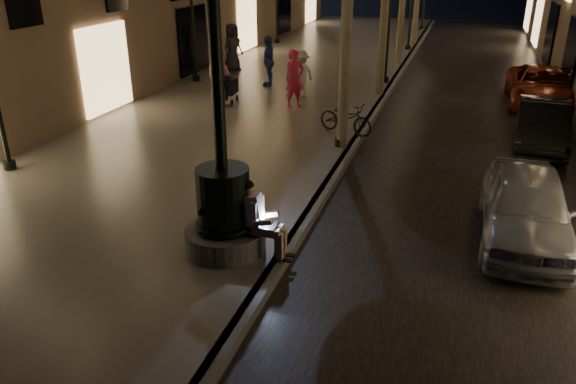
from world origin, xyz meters
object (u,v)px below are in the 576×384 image
at_px(lamp_curb_b, 390,0).
at_px(pedestrian_dark, 233,47).
at_px(car_second, 542,124).
at_px(pedestrian_pink, 220,77).
at_px(stroller, 229,87).
at_px(car_third, 541,87).
at_px(bicycle, 346,118).
at_px(fountain_lamppost, 223,196).
at_px(car_front, 526,207).
at_px(lamp_left_b, 191,0).
at_px(seated_man_laptop, 258,216).
at_px(pedestrian_red, 295,79).
at_px(pedestrian_white, 301,74).
at_px(lamp_curb_a, 344,28).
at_px(pedestrian_blue, 269,61).

height_order(lamp_curb_b, pedestrian_dark, lamp_curb_b).
xyz_separation_m(car_second, pedestrian_pink, (-9.82, 0.74, 0.51)).
xyz_separation_m(stroller, car_second, (9.63, -1.00, -0.14)).
bearing_deg(pedestrian_pink, car_third, -138.69).
bearing_deg(bicycle, pedestrian_dark, 62.26).
relative_size(stroller, pedestrian_pink, 0.60).
bearing_deg(pedestrian_dark, fountain_lamppost, -134.46).
distance_m(car_front, car_second, 5.93).
distance_m(lamp_curb_b, lamp_left_b, 7.38).
distance_m(seated_man_laptop, bicycle, 7.14).
height_order(lamp_left_b, car_second, lamp_left_b).
xyz_separation_m(fountain_lamppost, car_front, (5.00, 2.33, -0.55)).
distance_m(car_third, pedestrian_red, 8.54).
height_order(seated_man_laptop, pedestrian_pink, pedestrian_pink).
xyz_separation_m(car_third, pedestrian_white, (-7.97, -2.11, 0.36)).
bearing_deg(car_second, stroller, 178.16).
xyz_separation_m(pedestrian_dark, bicycle, (6.42, -7.24, -0.53)).
relative_size(car_second, pedestrian_pink, 2.02).
xyz_separation_m(car_third, pedestrian_red, (-7.80, -3.44, 0.48)).
distance_m(lamp_curb_b, pedestrian_red, 5.52).
height_order(stroller, pedestrian_pink, pedestrian_pink).
relative_size(lamp_curb_b, car_front, 1.24).
bearing_deg(car_third, lamp_curb_a, -128.50).
bearing_deg(car_front, pedestrian_blue, 131.15).
xyz_separation_m(stroller, car_third, (10.03, 3.67, -0.11)).
height_order(seated_man_laptop, car_front, seated_man_laptop).
distance_m(pedestrian_red, bicycle, 3.23).
distance_m(car_front, car_third, 10.62).
height_order(lamp_curb_a, pedestrian_pink, lamp_curb_a).
distance_m(pedestrian_pink, pedestrian_blue, 3.21).
bearing_deg(pedestrian_dark, pedestrian_white, -108.10).
bearing_deg(car_front, car_second, 82.63).
relative_size(lamp_left_b, pedestrian_dark, 2.48).
distance_m(lamp_curb_a, pedestrian_dark, 10.81).
relative_size(seated_man_laptop, pedestrian_white, 0.84).
height_order(car_second, bicycle, car_second).
xyz_separation_m(fountain_lamppost, seated_man_laptop, (0.61, 0.00, -0.30)).
height_order(pedestrian_red, pedestrian_white, pedestrian_red).
bearing_deg(pedestrian_white, fountain_lamppost, 41.76).
bearing_deg(bicycle, pedestrian_pink, 89.24).
height_order(fountain_lamppost, car_front, fountain_lamppost).
distance_m(lamp_curb_a, pedestrian_red, 4.65).
distance_m(car_third, bicycle, 8.03).
xyz_separation_m(seated_man_laptop, pedestrian_dark, (-6.43, 14.37, 0.26)).
height_order(seated_man_laptop, lamp_curb_b, lamp_curb_b).
relative_size(pedestrian_white, pedestrian_dark, 0.82).
bearing_deg(stroller, fountain_lamppost, -73.32).
bearing_deg(car_third, pedestrian_white, -165.05).
bearing_deg(fountain_lamppost, car_second, 54.74).
xyz_separation_m(pedestrian_red, pedestrian_dark, (-4.22, 4.93, 0.04)).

